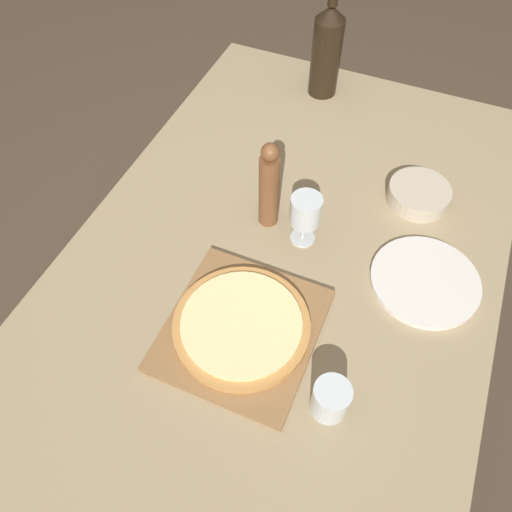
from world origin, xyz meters
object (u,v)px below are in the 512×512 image
object	(u,v)px
small_bowl	(419,194)
pepper_mill	(269,187)
pizza	(241,325)
wine_bottle	(327,50)
wine_glass	(306,212)

from	to	relation	value
small_bowl	pepper_mill	bearing A→B (deg)	-147.24
pizza	small_bowl	size ratio (longest dim) A/B	1.85
pepper_mill	small_bowl	world-z (taller)	pepper_mill
wine_bottle	wine_glass	distance (m)	0.59
pizza	wine_bottle	xyz separation A→B (m)	(-0.11, 0.86, 0.11)
wine_bottle	pepper_mill	size ratio (longest dim) A/B	1.47
pepper_mill	wine_glass	distance (m)	0.10
wine_bottle	pepper_mill	distance (m)	0.55
pepper_mill	small_bowl	size ratio (longest dim) A/B	1.56
wine_glass	small_bowl	size ratio (longest dim) A/B	0.89
pepper_mill	wine_glass	xyz separation A→B (m)	(0.10, -0.02, -0.02)
pizza	pepper_mill	world-z (taller)	pepper_mill
wine_bottle	small_bowl	distance (m)	0.52
wine_glass	wine_bottle	bearing A→B (deg)	104.06
pizza	small_bowl	bearing A→B (deg)	63.42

